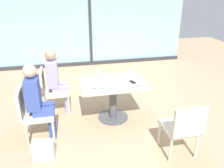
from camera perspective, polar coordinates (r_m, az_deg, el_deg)
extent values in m
plane|color=tan|center=(4.39, 0.27, -8.31)|extent=(12.00, 12.00, 0.00)
cube|color=#8CB7BC|center=(6.95, -5.52, 15.56)|extent=(5.76, 0.03, 2.70)
cube|color=#2D2D33|center=(6.92, -5.49, 15.52)|extent=(0.08, 0.06, 2.70)
cube|color=#2D2D33|center=(7.22, -5.09, 5.26)|extent=(5.76, 0.10, 0.10)
cube|color=#BCB29E|center=(4.06, 0.29, 0.24)|extent=(1.18, 0.83, 0.04)
cylinder|color=#4C4C51|center=(4.22, 0.28, -4.31)|extent=(0.14, 0.14, 0.69)
cylinder|color=#4C4C51|center=(4.38, 0.27, -8.18)|extent=(0.56, 0.56, 0.02)
cube|color=beige|center=(3.86, -17.58, -7.17)|extent=(0.46, 0.46, 0.06)
cube|color=beige|center=(3.78, -21.79, -4.29)|extent=(0.05, 0.46, 0.42)
cylinder|color=beige|center=(3.79, -14.33, -11.41)|extent=(0.04, 0.04, 0.39)
cylinder|color=beige|center=(4.12, -14.21, -8.25)|extent=(0.04, 0.04, 0.39)
cylinder|color=beige|center=(3.84, -20.41, -11.77)|extent=(0.04, 0.04, 0.39)
cylinder|color=beige|center=(4.17, -19.75, -8.63)|extent=(0.04, 0.04, 0.39)
cube|color=beige|center=(4.54, -13.51, -1.85)|extent=(0.46, 0.46, 0.06)
cube|color=beige|center=(4.46, -17.00, 0.67)|extent=(0.05, 0.46, 0.42)
cylinder|color=beige|center=(4.45, -10.68, -5.34)|extent=(0.04, 0.04, 0.39)
cylinder|color=beige|center=(4.81, -10.86, -3.06)|extent=(0.04, 0.04, 0.39)
cylinder|color=beige|center=(4.47, -15.82, -5.74)|extent=(0.04, 0.04, 0.39)
cylinder|color=beige|center=(4.83, -15.61, -3.44)|extent=(0.04, 0.04, 0.39)
cube|color=beige|center=(3.52, 16.31, -10.26)|extent=(0.46, 0.46, 0.06)
cube|color=beige|center=(3.21, 18.84, -9.06)|extent=(0.46, 0.05, 0.42)
cylinder|color=beige|center=(3.87, 17.23, -10.98)|extent=(0.04, 0.04, 0.39)
cylinder|color=beige|center=(3.71, 11.68, -11.99)|extent=(0.04, 0.04, 0.39)
cylinder|color=beige|center=(3.60, 20.28, -14.39)|extent=(0.04, 0.04, 0.39)
cylinder|color=beige|center=(3.42, 14.35, -15.72)|extent=(0.04, 0.04, 0.39)
cylinder|color=#384C9E|center=(3.86, -14.70, -10.15)|extent=(0.11, 0.11, 0.45)
cube|color=#384C9E|center=(3.73, -16.62, -6.66)|extent=(0.32, 0.13, 0.11)
cylinder|color=#384C9E|center=(4.02, -14.63, -8.73)|extent=(0.11, 0.11, 0.45)
cube|color=#384C9E|center=(3.89, -16.47, -5.34)|extent=(0.32, 0.13, 0.11)
cube|color=#384C9E|center=(3.69, -19.07, -2.14)|extent=(0.20, 0.34, 0.48)
sphere|color=#D8AD8C|center=(3.56, -19.84, 3.09)|extent=(0.20, 0.20, 0.20)
cylinder|color=#9E93B7|center=(4.54, -11.07, -4.37)|extent=(0.11, 0.11, 0.45)
cube|color=#9E93B7|center=(4.42, -12.59, -1.26)|extent=(0.32, 0.13, 0.11)
cylinder|color=#9E93B7|center=(4.70, -11.14, -3.35)|extent=(0.11, 0.11, 0.45)
cube|color=#9E93B7|center=(4.58, -12.61, -0.33)|extent=(0.32, 0.13, 0.11)
cube|color=#9E93B7|center=(4.39, -14.63, 2.57)|extent=(0.20, 0.34, 0.48)
sphere|color=tan|center=(4.28, -15.12, 7.07)|extent=(0.20, 0.20, 0.20)
cylinder|color=silver|center=(3.86, 6.93, -0.90)|extent=(0.06, 0.06, 0.00)
cylinder|color=silver|center=(3.84, 6.97, -0.29)|extent=(0.01, 0.01, 0.08)
cone|color=silver|center=(3.80, 7.03, 0.95)|extent=(0.07, 0.07, 0.09)
cylinder|color=silver|center=(4.27, -3.78, 1.71)|extent=(0.06, 0.06, 0.00)
cylinder|color=silver|center=(4.25, -3.80, 2.27)|extent=(0.01, 0.01, 0.08)
cone|color=silver|center=(4.22, -3.83, 3.41)|extent=(0.07, 0.07, 0.09)
cylinder|color=silver|center=(4.31, 4.32, 1.91)|extent=(0.06, 0.06, 0.00)
cylinder|color=silver|center=(4.29, 4.34, 2.47)|extent=(0.01, 0.01, 0.08)
cone|color=silver|center=(4.26, 4.38, 3.59)|extent=(0.07, 0.07, 0.09)
cylinder|color=silver|center=(3.75, -4.24, -1.55)|extent=(0.06, 0.06, 0.00)
cylinder|color=silver|center=(3.73, -4.26, -0.92)|extent=(0.01, 0.01, 0.08)
cone|color=silver|center=(3.69, -4.30, 0.35)|extent=(0.07, 0.07, 0.09)
cylinder|color=silver|center=(3.74, -2.13, -1.52)|extent=(0.06, 0.06, 0.00)
cylinder|color=silver|center=(3.73, -2.14, -0.90)|extent=(0.01, 0.01, 0.08)
cone|color=silver|center=(3.69, -2.16, 0.37)|extent=(0.07, 0.07, 0.09)
cylinder|color=white|center=(4.00, 1.38, 0.88)|extent=(0.08, 0.08, 0.09)
cube|color=black|center=(4.06, 5.11, 0.50)|extent=(0.12, 0.16, 0.01)
cube|color=silver|center=(3.56, -16.61, -15.39)|extent=(0.32, 0.20, 0.28)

